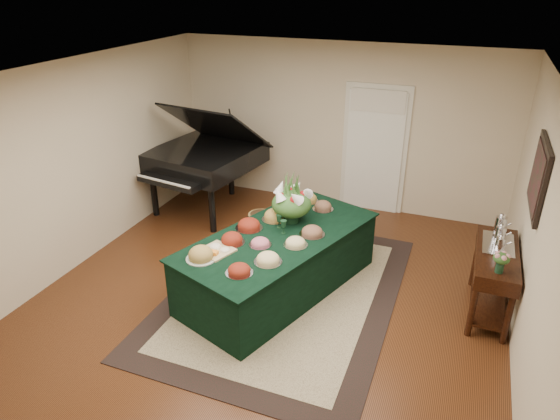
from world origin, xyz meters
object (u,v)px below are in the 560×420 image
at_px(floral_centerpiece, 292,199).
at_px(mahogany_sideboard, 495,266).
at_px(buffet_table, 279,262).
at_px(grand_piano, 205,157).

bearing_deg(floral_centerpiece, mahogany_sideboard, 1.22).
relative_size(buffet_table, grand_piano, 1.45).
bearing_deg(floral_centerpiece, grand_piano, 145.59).
bearing_deg(mahogany_sideboard, buffet_table, -169.68).
distance_m(floral_centerpiece, grand_piano, 2.43).
bearing_deg(grand_piano, floral_centerpiece, -34.41).
xyz_separation_m(floral_centerpiece, mahogany_sideboard, (2.45, 0.05, -0.45)).
xyz_separation_m(grand_piano, mahogany_sideboard, (4.45, -1.32, -0.29)).
distance_m(buffet_table, floral_centerpiece, 0.80).
xyz_separation_m(buffet_table, grand_piano, (-1.99, 1.77, 0.54)).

